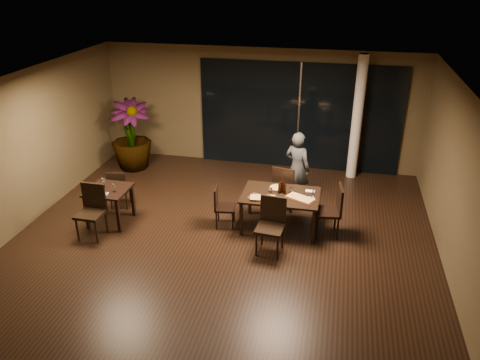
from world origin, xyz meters
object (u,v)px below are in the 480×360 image
at_px(chair_side_near, 92,208).
at_px(side_table, 109,195).
at_px(chair_side_far, 119,187).
at_px(bottle_b, 285,188).
at_px(chair_main_left, 221,204).
at_px(diner, 297,168).
at_px(bottle_c, 282,185).
at_px(main_table, 280,198).
at_px(potted_plant, 131,135).
at_px(bottle_a, 279,187).
at_px(chair_main_far, 285,186).
at_px(chair_main_near, 271,222).
at_px(chair_main_right, 333,208).

bearing_deg(chair_side_near, side_table, 80.23).
xyz_separation_m(chair_side_far, chair_side_near, (0.00, -1.12, 0.10)).
bearing_deg(bottle_b, chair_side_far, 178.98).
distance_m(side_table, chair_main_left, 2.27).
xyz_separation_m(diner, bottle_c, (-0.19, -1.12, 0.09)).
relative_size(chair_side_far, bottle_b, 3.33).
height_order(main_table, potted_plant, potted_plant).
bearing_deg(main_table, bottle_a, 127.33).
bearing_deg(bottle_c, chair_main_far, 91.94).
relative_size(side_table, diner, 0.49).
bearing_deg(chair_side_near, bottle_c, 18.07).
distance_m(main_table, chair_main_near, 0.81).
height_order(chair_main_far, bottle_c, bottle_c).
bearing_deg(side_table, chair_side_far, 98.87).
xyz_separation_m(chair_main_right, diner, (-0.82, 1.24, 0.23)).
bearing_deg(chair_side_far, chair_side_near, 78.86).
distance_m(main_table, chair_main_left, 1.18).
bearing_deg(bottle_a, bottle_c, 51.36).
height_order(chair_side_far, potted_plant, potted_plant).
bearing_deg(side_table, bottle_c, 9.88).
relative_size(side_table, chair_side_far, 0.92).
bearing_deg(diner, chair_main_right, 147.41).
height_order(main_table, bottle_a, bottle_a).
bearing_deg(potted_plant, diner, -12.90).
bearing_deg(diner, bottle_c, 104.57).
distance_m(chair_main_far, bottle_a, 0.80).
relative_size(chair_main_right, potted_plant, 0.58).
xyz_separation_m(chair_main_left, potted_plant, (-2.95, 2.35, 0.41)).
xyz_separation_m(diner, bottle_b, (-0.12, -1.17, 0.07)).
relative_size(diner, bottle_c, 5.22).
bearing_deg(bottle_c, chair_side_near, -162.45).
bearing_deg(bottle_b, potted_plant, 152.73).
bearing_deg(chair_side_far, diner, -174.57).
relative_size(side_table, chair_main_right, 0.77).
distance_m(chair_side_near, potted_plant, 3.28).
bearing_deg(bottle_b, side_table, -171.05).
height_order(chair_side_near, potted_plant, potted_plant).
relative_size(chair_main_right, chair_side_far, 1.19).
distance_m(chair_main_left, bottle_b, 1.31).
distance_m(bottle_a, bottle_b, 0.10).
bearing_deg(bottle_b, chair_main_near, -98.18).
distance_m(main_table, potted_plant, 4.66).
xyz_separation_m(chair_main_right, chair_side_far, (-4.51, 0.14, -0.09)).
relative_size(chair_main_far, bottle_c, 3.27).
xyz_separation_m(side_table, chair_main_far, (3.38, 1.28, -0.05)).
xyz_separation_m(chair_main_right, bottle_c, (-1.01, 0.12, 0.33)).
relative_size(potted_plant, bottle_b, 6.80).
bearing_deg(chair_main_near, diner, 88.28).
height_order(chair_main_near, chair_side_far, chair_main_near).
height_order(side_table, chair_main_right, chair_main_right).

